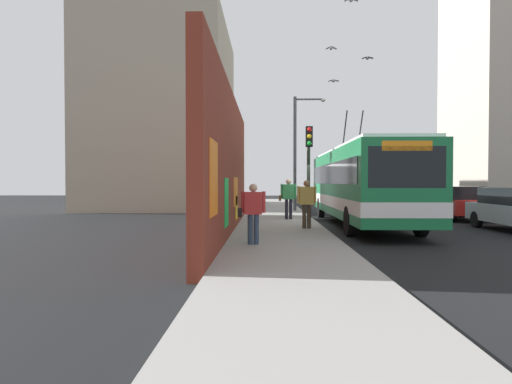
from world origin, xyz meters
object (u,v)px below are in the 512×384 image
object	(u,v)px
pedestrian_near_wall	(253,209)
pedestrian_at_curb	(307,200)
parked_car_red	(457,202)
traffic_light	(309,157)
street_lamp	(299,145)
pedestrian_midblock	(288,195)
parked_car_champagne	(413,197)
city_bus	(360,183)

from	to	relation	value
pedestrian_near_wall	pedestrian_at_curb	distance (m)	4.43
parked_car_red	pedestrian_near_wall	distance (m)	13.56
pedestrian_near_wall	traffic_light	size ratio (longest dim) A/B	0.40
pedestrian_near_wall	street_lamp	bearing A→B (deg)	-9.04
street_lamp	pedestrian_midblock	bearing A→B (deg)	171.61
parked_car_champagne	pedestrian_midblock	bearing A→B (deg)	134.69
parked_car_champagne	traffic_light	distance (m)	12.01
pedestrian_at_curb	street_lamp	xyz separation A→B (m)	(9.85, -0.43, 2.76)
parked_car_champagne	street_lamp	xyz separation A→B (m)	(-2.04, 7.24, 3.08)
pedestrian_midblock	traffic_light	world-z (taller)	traffic_light
parked_car_champagne	street_lamp	distance (m)	8.13
street_lamp	parked_car_red	bearing A→B (deg)	-120.05
pedestrian_midblock	street_lamp	size ratio (longest dim) A/B	0.27
parked_car_red	traffic_light	world-z (taller)	traffic_light
pedestrian_midblock	street_lamp	bearing A→B (deg)	-8.39
parked_car_red	pedestrian_at_curb	world-z (taller)	pedestrian_at_curb
city_bus	pedestrian_midblock	size ratio (longest dim) A/B	6.86
city_bus	street_lamp	xyz separation A→B (m)	(7.06, 2.04, 2.15)
parked_car_red	pedestrian_near_wall	xyz separation A→B (m)	(-9.71, 9.45, 0.24)
pedestrian_midblock	parked_car_champagne	bearing A→B (deg)	-45.31
parked_car_red	pedestrian_midblock	world-z (taller)	pedestrian_midblock
parked_car_red	pedestrian_at_curb	distance (m)	9.54
city_bus	pedestrian_at_curb	world-z (taller)	city_bus
parked_car_red	pedestrian_midblock	size ratio (longest dim) A/B	2.37
traffic_light	pedestrian_at_curb	bearing A→B (deg)	172.93
pedestrian_midblock	pedestrian_at_curb	bearing A→B (deg)	-173.28
city_bus	pedestrian_midblock	xyz separation A→B (m)	(1.07, 2.93, -0.56)
pedestrian_near_wall	pedestrian_midblock	xyz separation A→B (m)	(7.91, -1.33, 0.13)
parked_car_champagne	pedestrian_at_curb	distance (m)	14.15
parked_car_red	pedestrian_at_curb	xyz separation A→B (m)	(-5.66, 7.67, 0.32)
pedestrian_near_wall	pedestrian_at_curb	world-z (taller)	pedestrian_at_curb
parked_car_champagne	traffic_light	size ratio (longest dim) A/B	1.08
pedestrian_near_wall	parked_car_red	bearing A→B (deg)	-44.23
pedestrian_near_wall	street_lamp	size ratio (longest dim) A/B	0.24
pedestrian_at_curb	street_lamp	distance (m)	10.24
parked_car_champagne	pedestrian_near_wall	bearing A→B (deg)	149.33
parked_car_red	pedestrian_midblock	bearing A→B (deg)	102.53
pedestrian_near_wall	pedestrian_midblock	world-z (taller)	pedestrian_midblock
pedestrian_at_curb	traffic_light	distance (m)	3.10
pedestrian_midblock	street_lamp	distance (m)	6.64
pedestrian_near_wall	pedestrian_at_curb	bearing A→B (deg)	-23.73
parked_car_red	parked_car_champagne	bearing A→B (deg)	-0.00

